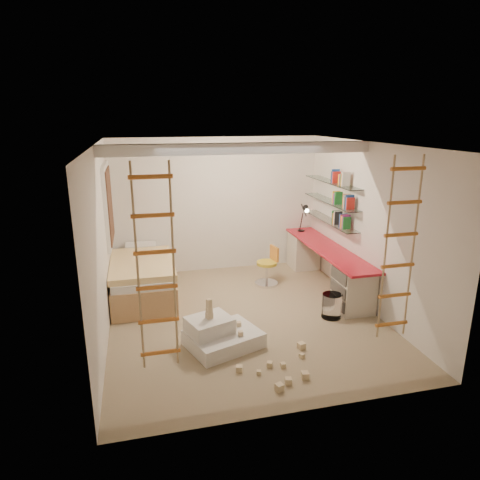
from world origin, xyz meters
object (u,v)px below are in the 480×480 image
object	(u,v)px
swivel_chair	(268,271)
play_platform	(220,335)
desk	(326,265)
bed	(143,277)

from	to	relation	value
swivel_chair	play_platform	world-z (taller)	swivel_chair
swivel_chair	desk	bearing A→B (deg)	-18.64
play_platform	bed	bearing A→B (deg)	115.65
desk	bed	distance (m)	3.22
bed	play_platform	size ratio (longest dim) A/B	1.81
bed	desk	bearing A→B (deg)	-6.49
swivel_chair	play_platform	distance (m)	2.32
bed	swivel_chair	bearing A→B (deg)	-0.85
desk	swivel_chair	distance (m)	1.05
desk	bed	xyz separation A→B (m)	(-3.20, 0.36, -0.07)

